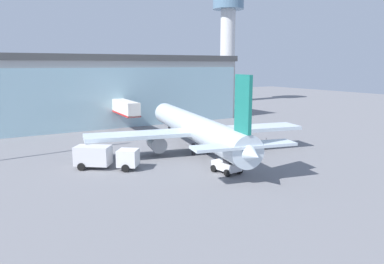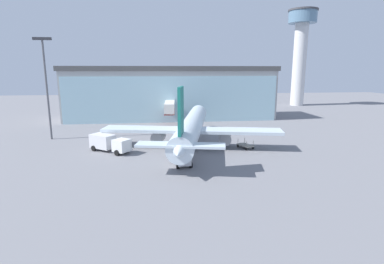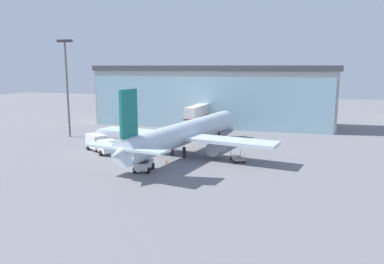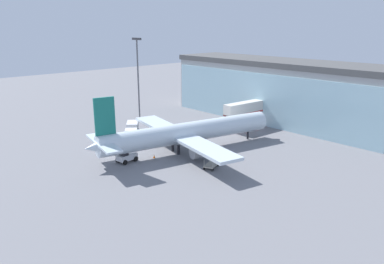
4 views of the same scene
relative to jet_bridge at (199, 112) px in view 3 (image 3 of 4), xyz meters
name	(u,v)px [view 3 (image 3 of 4)]	position (x,y,z in m)	size (l,w,h in m)	color
ground	(157,164)	(0.82, -27.42, -4.26)	(240.00, 240.00, 0.00)	slate
terminal_building	(213,95)	(0.82, 10.54, 2.66)	(55.14, 14.26, 13.84)	#9F9F9F
jet_bridge	(199,112)	(0.00, 0.00, 0.00)	(3.06, 12.41, 5.64)	silver
apron_light_mast	(67,80)	(-23.10, -12.16, 6.80)	(3.20, 0.40, 18.65)	#59595E
airplane	(184,134)	(2.81, -20.53, -0.96)	(30.26, 36.07, 10.99)	silver
catering_truck	(100,143)	(-10.86, -22.49, -2.80)	(7.12, 6.21, 2.65)	silver
baggage_cart	(238,158)	(11.65, -23.01, -3.76)	(2.55, 3.20, 1.50)	#9E998C
pushback_tug	(144,164)	(0.37, -31.23, -3.29)	(2.46, 3.37, 2.30)	silver
safety_cone_nose	(166,162)	(1.99, -26.80, -3.99)	(0.36, 0.36, 0.55)	orange
safety_cone_wingtip	(106,147)	(-11.03, -20.21, -3.99)	(0.36, 0.36, 0.55)	orange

